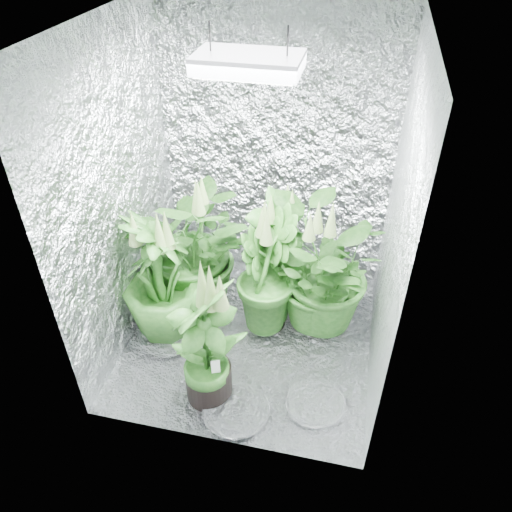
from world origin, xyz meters
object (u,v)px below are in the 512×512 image
at_px(circulation_fan, 346,280).
at_px(grow_lamp, 248,63).
at_px(plant_c, 267,274).
at_px(plant_b, 278,253).
at_px(plant_f, 206,345).
at_px(plant_e, 322,274).
at_px(plant_d, 160,280).
at_px(plant_a, 195,245).

bearing_deg(circulation_fan, grow_lamp, -128.62).
relative_size(plant_c, circulation_fan, 2.50).
xyz_separation_m(plant_b, plant_c, (-0.03, -0.24, -0.00)).
xyz_separation_m(plant_b, plant_f, (-0.24, -0.92, -0.01)).
height_order(grow_lamp, circulation_fan, grow_lamp).
bearing_deg(grow_lamp, plant_f, -105.10).
height_order(plant_e, circulation_fan, plant_e).
xyz_separation_m(plant_d, plant_e, (1.01, 0.28, 0.01)).
height_order(plant_d, plant_f, plant_d).
height_order(plant_a, plant_d, plant_a).
height_order(plant_c, circulation_fan, plant_c).
bearing_deg(grow_lamp, plant_b, 76.16).
xyz_separation_m(grow_lamp, plant_b, (0.10, 0.41, -1.39)).
relative_size(plant_d, plant_e, 1.02).
bearing_deg(plant_c, plant_b, 83.80).
distance_m(plant_b, plant_d, 0.82).
height_order(plant_c, plant_d, plant_d).
height_order(grow_lamp, plant_d, grow_lamp).
bearing_deg(plant_d, grow_lamp, 5.81).
bearing_deg(plant_b, plant_a, -169.33).
relative_size(plant_e, circulation_fan, 2.55).
xyz_separation_m(grow_lamp, plant_c, (0.07, 0.17, -1.39)).
distance_m(grow_lamp, plant_f, 1.49).
bearing_deg(plant_a, plant_d, -107.92).
bearing_deg(plant_c, plant_e, 7.99).
xyz_separation_m(plant_c, plant_f, (-0.21, -0.68, -0.01)).
xyz_separation_m(plant_e, circulation_fan, (0.16, 0.35, -0.30)).
height_order(plant_a, plant_f, plant_a).
relative_size(plant_e, plant_f, 1.02).
distance_m(grow_lamp, plant_d, 1.49).
bearing_deg(plant_f, plant_b, 75.45).
bearing_deg(plant_f, circulation_fan, 56.04).
height_order(plant_d, plant_e, plant_d).
distance_m(plant_a, plant_c, 0.56).
bearing_deg(plant_b, circulation_fan, 18.17).
bearing_deg(plant_c, plant_f, -107.31).
xyz_separation_m(grow_lamp, circulation_fan, (0.59, 0.57, -1.66)).
height_order(plant_a, plant_e, plant_a).
bearing_deg(circulation_fan, plant_e, -107.47).
height_order(plant_c, plant_f, plant_f).
bearing_deg(plant_a, grow_lamp, -32.79).
distance_m(plant_a, plant_d, 0.38).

